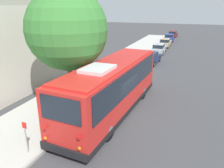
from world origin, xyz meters
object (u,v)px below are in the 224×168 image
object	(u,v)px
parked_sedan_tan	(165,43)
parked_sedan_maroon	(173,34)
parked_sedan_blue	(169,38)
fire_hydrant	(120,71)
shuttle_bus	(112,85)
parked_sedan_navy	(150,58)
parked_sedan_silver	(159,49)
sign_post_near	(26,137)
street_tree	(68,24)
sign_post_far	(44,124)

from	to	relation	value
parked_sedan_tan	parked_sedan_maroon	distance (m)	12.96
parked_sedan_blue	fire_hydrant	xyz separation A→B (m)	(-25.12, 1.51, -0.05)
shuttle_bus	fire_hydrant	size ratio (longest dim) A/B	12.78
parked_sedan_tan	fire_hydrant	size ratio (longest dim) A/B	5.77
parked_sedan_navy	parked_sedan_maroon	bearing A→B (deg)	3.76
shuttle_bus	parked_sedan_silver	bearing A→B (deg)	4.84
parked_sedan_maroon	parked_sedan_tan	bearing A→B (deg)	-176.02
sign_post_near	parked_sedan_navy	bearing A→B (deg)	-5.18
street_tree	parked_sedan_silver	bearing A→B (deg)	-6.67
parked_sedan_maroon	sign_post_far	distance (m)	42.70
parked_sedan_navy	street_tree	world-z (taller)	street_tree
street_tree	sign_post_far	bearing A→B (deg)	-169.60
shuttle_bus	sign_post_far	distance (m)	4.64
fire_hydrant	parked_sedan_maroon	bearing A→B (deg)	-2.81
street_tree	sign_post_far	size ratio (longest dim) A/B	5.28
street_tree	parked_sedan_maroon	bearing A→B (deg)	-3.32
parked_sedan_navy	sign_post_near	size ratio (longest dim) A/B	3.06
shuttle_bus	parked_sedan_silver	distance (m)	19.83
parked_sedan_maroon	street_tree	size ratio (longest dim) A/B	0.59
parked_sedan_silver	sign_post_near	bearing A→B (deg)	176.37
parked_sedan_silver	parked_sedan_tan	bearing A→B (deg)	-0.74
parked_sedan_blue	street_tree	size ratio (longest dim) A/B	0.58
parked_sedan_navy	parked_sedan_blue	bearing A→B (deg)	3.96
parked_sedan_navy	fire_hydrant	world-z (taller)	parked_sedan_navy
parked_sedan_maroon	fire_hydrant	bearing A→B (deg)	-179.58
sign_post_near	fire_hydrant	size ratio (longest dim) A/B	1.86
parked_sedan_maroon	fire_hydrant	world-z (taller)	parked_sedan_maroon
shuttle_bus	parked_sedan_blue	bearing A→B (deg)	4.61
parked_sedan_tan	street_tree	xyz separation A→B (m)	(-25.79, 2.42, 4.74)
sign_post_far	parked_sedan_silver	bearing A→B (deg)	-3.87
street_tree	fire_hydrant	bearing A→B (deg)	-5.46
sign_post_near	fire_hydrant	xyz separation A→B (m)	(12.56, 0.01, -0.38)
parked_sedan_tan	parked_sedan_blue	xyz separation A→B (m)	(6.75, 0.20, 0.00)
parked_sedan_maroon	fire_hydrant	distance (m)	31.36
parked_sedan_silver	parked_sedan_maroon	distance (m)	18.79
sign_post_near	fire_hydrant	world-z (taller)	sign_post_near
parked_sedan_maroon	sign_post_near	distance (m)	43.91
shuttle_bus	parked_sedan_navy	distance (m)	13.31
shuttle_bus	parked_sedan_navy	bearing A→B (deg)	5.09
parked_sedan_blue	sign_post_near	bearing A→B (deg)	173.81
parked_sedan_maroon	street_tree	bearing A→B (deg)	179.91
sign_post_near	street_tree	bearing A→B (deg)	7.98
shuttle_bus	parked_sedan_navy	size ratio (longest dim) A/B	2.24
parked_sedan_tan	shuttle_bus	bearing A→B (deg)	-179.16
street_tree	sign_post_near	world-z (taller)	street_tree
shuttle_bus	parked_sedan_blue	size ratio (longest dim) A/B	2.21
shuttle_bus	parked_sedan_tan	xyz separation A→B (m)	(25.63, 0.31, -1.20)
parked_sedan_blue	street_tree	bearing A→B (deg)	172.19
parked_sedan_navy	sign_post_near	world-z (taller)	sign_post_near
sign_post_near	parked_sedan_blue	bearing A→B (deg)	-2.27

